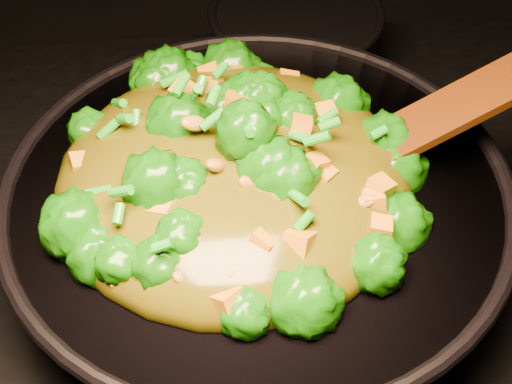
{
  "coord_description": "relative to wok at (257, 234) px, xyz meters",
  "views": [
    {
      "loc": [
        -0.02,
        -0.49,
        1.55
      ],
      "look_at": [
        0.03,
        0.02,
        1.02
      ],
      "focal_mm": 55.0,
      "sensor_mm": 36.0,
      "label": 1
    }
  ],
  "objects": [
    {
      "name": "wok",
      "position": [
        0.0,
        0.0,
        0.0
      ],
      "size": [
        0.61,
        0.61,
        0.13
      ],
      "primitive_type": null,
      "rotation": [
        0.0,
        0.0,
        -0.41
      ],
      "color": "black",
      "rests_on": "stovetop"
    },
    {
      "name": "stir_fry",
      "position": [
        -0.02,
        0.01,
        0.12
      ],
      "size": [
        0.35,
        0.35,
        0.11
      ],
      "primitive_type": null,
      "rotation": [
        0.0,
        0.0,
        0.06
      ],
      "color": "#145E06",
      "rests_on": "wok"
    },
    {
      "name": "spatula",
      "position": [
        0.18,
        0.03,
        0.12
      ],
      "size": [
        0.32,
        0.11,
        0.13
      ],
      "primitive_type": "cube",
      "rotation": [
        0.0,
        -0.38,
        0.19
      ],
      "color": "#371107",
      "rests_on": "wok"
    },
    {
      "name": "back_pot",
      "position": [
        0.08,
        0.31,
        -0.01
      ],
      "size": [
        0.26,
        0.26,
        0.12
      ],
      "primitive_type": "cylinder",
      "rotation": [
        0.0,
        0.0,
        0.32
      ],
      "color": "black",
      "rests_on": "stovetop"
    }
  ]
}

